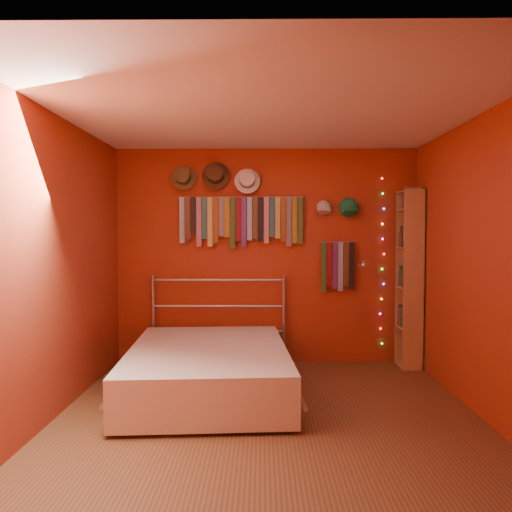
{
  "coord_description": "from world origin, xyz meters",
  "views": [
    {
      "loc": [
        -0.05,
        -4.09,
        1.52
      ],
      "look_at": [
        -0.11,
        0.9,
        1.29
      ],
      "focal_mm": 35.0,
      "sensor_mm": 36.0,
      "label": 1
    }
  ],
  "objects_px": {
    "tie_rack": "(241,219)",
    "bookshelf": "(413,278)",
    "reading_lamp": "(363,265)",
    "bed": "(209,368)"
  },
  "relations": [
    {
      "from": "reading_lamp",
      "to": "bookshelf",
      "type": "height_order",
      "value": "bookshelf"
    },
    {
      "from": "tie_rack",
      "to": "reading_lamp",
      "type": "xyz_separation_m",
      "value": [
        1.38,
        -0.16,
        -0.53
      ]
    },
    {
      "from": "bookshelf",
      "to": "tie_rack",
      "type": "bearing_deg",
      "value": 175.44
    },
    {
      "from": "tie_rack",
      "to": "bookshelf",
      "type": "bearing_deg",
      "value": -4.56
    },
    {
      "from": "bookshelf",
      "to": "bed",
      "type": "relative_size",
      "value": 0.92
    },
    {
      "from": "bookshelf",
      "to": "reading_lamp",
      "type": "bearing_deg",
      "value": -179.1
    },
    {
      "from": "tie_rack",
      "to": "bookshelf",
      "type": "height_order",
      "value": "bookshelf"
    },
    {
      "from": "reading_lamp",
      "to": "bed",
      "type": "bearing_deg",
      "value": -150.04
    },
    {
      "from": "tie_rack",
      "to": "bed",
      "type": "distance_m",
      "value": 1.85
    },
    {
      "from": "tie_rack",
      "to": "bookshelf",
      "type": "distance_m",
      "value": 2.06
    }
  ]
}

